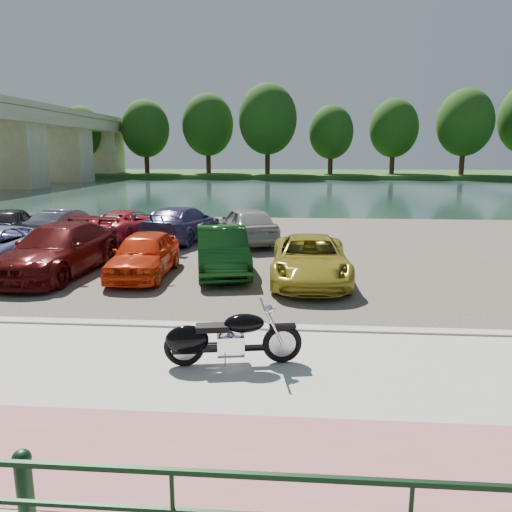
{
  "coord_description": "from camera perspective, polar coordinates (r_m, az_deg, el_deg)",
  "views": [
    {
      "loc": [
        1.01,
        -7.68,
        3.62
      ],
      "look_at": [
        0.06,
        4.38,
        1.1
      ],
      "focal_mm": 35.0,
      "sensor_mm": 36.0,
      "label": 1
    }
  ],
  "objects": [
    {
      "name": "car_11",
      "position": [
        20.71,
        -8.48,
        3.67
      ],
      "size": [
        2.9,
        5.21,
        1.43
      ],
      "primitive_type": "imported",
      "rotation": [
        0.0,
        0.0,
        2.95
      ],
      "color": "navy",
      "rests_on": "parking_lot"
    },
    {
      "name": "far_trees",
      "position": [
        73.65,
        7.31,
        14.68
      ],
      "size": [
        70.25,
        10.68,
        12.52
      ],
      "color": "#341E13",
      "rests_on": "far_bank"
    },
    {
      "name": "kerb",
      "position": [
        10.36,
        -1.39,
        -8.28
      ],
      "size": [
        60.0,
        0.3,
        0.14
      ],
      "primitive_type": "cube",
      "color": "#B3B0A9",
      "rests_on": "ground"
    },
    {
      "name": "river",
      "position": [
        47.83,
        3.28,
        7.4
      ],
      "size": [
        120.0,
        40.0,
        0.0
      ],
      "primitive_type": "cube",
      "color": "#1B312E",
      "rests_on": "ground"
    },
    {
      "name": "car_4",
      "position": [
        14.97,
        -12.67,
        0.21
      ],
      "size": [
        1.65,
        3.9,
        1.31
      ],
      "primitive_type": "imported",
      "rotation": [
        0.0,
        0.0,
        0.03
      ],
      "color": "red",
      "rests_on": "parking_lot"
    },
    {
      "name": "railing",
      "position": [
        4.75,
        -9.57,
        -25.01
      ],
      "size": [
        24.04,
        0.05,
        0.9
      ],
      "color": "black",
      "rests_on": "promenade"
    },
    {
      "name": "parking_lot",
      "position": [
        19.05,
        1.36,
        0.86
      ],
      "size": [
        60.0,
        18.0,
        0.04
      ],
      "primitive_type": "cube",
      "color": "#413A34",
      "rests_on": "ground"
    },
    {
      "name": "car_8",
      "position": [
        23.46,
        -26.19,
        3.43
      ],
      "size": [
        2.41,
        4.19,
        1.34
      ],
      "primitive_type": "imported",
      "rotation": [
        0.0,
        0.0,
        3.36
      ],
      "color": "black",
      "rests_on": "parking_lot"
    },
    {
      "name": "bollards",
      "position": [
        5.7,
        -26.53,
        -22.3
      ],
      "size": [
        10.68,
        0.18,
        0.81
      ],
      "color": "black",
      "rests_on": "promenade"
    },
    {
      "name": "promenade",
      "position": [
        7.64,
        -3.77,
        -16.12
      ],
      "size": [
        60.0,
        6.0,
        0.1
      ],
      "primitive_type": "cube",
      "color": "#B3B0A9",
      "rests_on": "ground"
    },
    {
      "name": "car_12",
      "position": [
        20.0,
        -1.06,
        3.62
      ],
      "size": [
        3.15,
        4.74,
        1.5
      ],
      "primitive_type": "imported",
      "rotation": [
        0.0,
        0.0,
        3.49
      ],
      "color": "#A09F9B",
      "rests_on": "parking_lot"
    },
    {
      "name": "pink_path",
      "position": [
        6.34,
        -5.85,
        -21.97
      ],
      "size": [
        60.0,
        2.0,
        0.01
      ],
      "primitive_type": "cube",
      "color": "#9F595C",
      "rests_on": "promenade"
    },
    {
      "name": "bridge",
      "position": [
        56.72,
        -26.97,
        12.44
      ],
      "size": [
        7.0,
        56.0,
        8.55
      ],
      "color": "tan",
      "rests_on": "ground"
    },
    {
      "name": "car_6",
      "position": [
        14.07,
        6.2,
        -0.38
      ],
      "size": [
        2.14,
        4.6,
        1.28
      ],
      "primitive_type": "imported",
      "rotation": [
        0.0,
        0.0,
        0.01
      ],
      "color": "#A69826",
      "rests_on": "parking_lot"
    },
    {
      "name": "car_3",
      "position": [
        15.93,
        -21.6,
        0.66
      ],
      "size": [
        2.42,
        5.23,
        1.48
      ],
      "primitive_type": "imported",
      "rotation": [
        0.0,
        0.0,
        -0.07
      ],
      "color": "#4C0A0A",
      "rests_on": "parking_lot"
    },
    {
      "name": "car_10",
      "position": [
        21.73,
        -14.43,
        3.54
      ],
      "size": [
        2.92,
        4.74,
        1.23
      ],
      "primitive_type": "imported",
      "rotation": [
        0.0,
        0.0,
        2.93
      ],
      "color": "#AA1C2D",
      "rests_on": "parking_lot"
    },
    {
      "name": "motorcycle",
      "position": [
        8.48,
        -4.08,
        -9.4
      ],
      "size": [
        2.32,
        0.81,
        1.05
      ],
      "rotation": [
        0.0,
        0.0,
        0.17
      ],
      "color": "black",
      "rests_on": "promenade"
    },
    {
      "name": "car_5",
      "position": [
        15.03,
        -3.9,
        0.64
      ],
      "size": [
        2.25,
        4.39,
        1.38
      ],
      "primitive_type": "imported",
      "rotation": [
        0.0,
        0.0,
        0.2
      ],
      "color": "#0E3510",
      "rests_on": "parking_lot"
    },
    {
      "name": "ground",
      "position": [
        8.55,
        -2.79,
        -13.3
      ],
      "size": [
        200.0,
        200.0,
        0.0
      ],
      "primitive_type": "plane",
      "color": "#595447",
      "rests_on": "ground"
    },
    {
      "name": "far_bank",
      "position": [
        79.76,
        3.79,
        9.35
      ],
      "size": [
        120.0,
        24.0,
        0.6
      ],
      "primitive_type": "cube",
      "color": "#254C1B",
      "rests_on": "ground"
    },
    {
      "name": "car_9",
      "position": [
        22.67,
        -20.85,
        3.5
      ],
      "size": [
        2.01,
        3.97,
        1.25
      ],
      "primitive_type": "imported",
      "rotation": [
        0.0,
        0.0,
        2.95
      ],
      "color": "slate",
      "rests_on": "parking_lot"
    }
  ]
}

